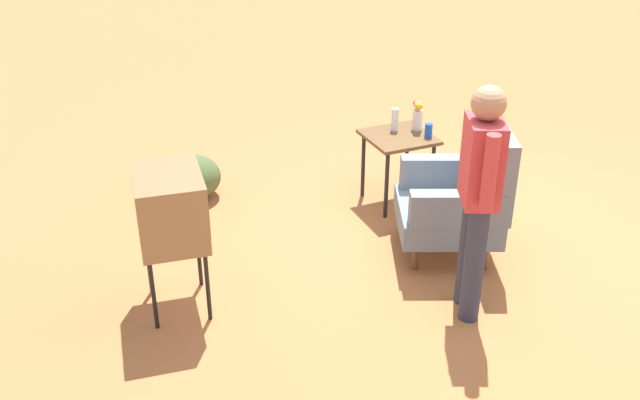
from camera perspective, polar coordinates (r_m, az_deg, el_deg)
ground_plane at (r=5.91m, az=11.56°, el=-4.04°), size 60.00×60.00×0.00m
armchair at (r=5.67m, az=11.13°, el=0.35°), size 1.01×1.02×1.06m
side_table at (r=6.36m, az=6.19°, el=4.28°), size 0.56×0.56×0.64m
tv_on_stand at (r=4.88m, az=-11.70°, el=-0.61°), size 0.65×0.51×1.03m
person_standing at (r=4.78m, az=12.42°, el=0.79°), size 0.53×0.35×1.64m
bottle_short_clear at (r=6.40m, az=5.93°, el=6.33°), size 0.06×0.06×0.20m
soda_can_blue at (r=6.30m, az=8.56°, el=5.44°), size 0.07×0.07×0.12m
flower_vase at (r=6.42m, az=7.71°, el=6.76°), size 0.14×0.10×0.27m
shrub_mid at (r=6.67m, az=-9.99°, el=1.80°), size 0.51×0.51×0.39m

